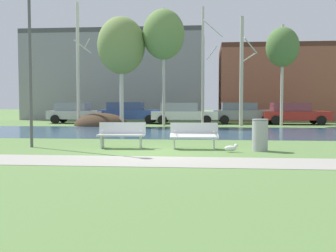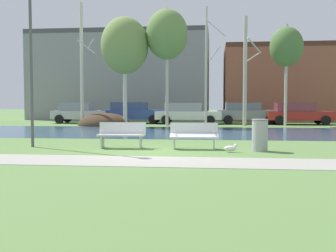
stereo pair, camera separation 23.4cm
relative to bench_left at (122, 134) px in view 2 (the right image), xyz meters
name	(u,v)px [view 2 (the right image)]	position (x,y,z in m)	size (l,w,h in m)	color
ground_plane	(180,130)	(1.23, 8.91, -0.47)	(120.00, 120.00, 0.00)	#5B7F42
paved_path_strip	(142,161)	(1.23, -3.01, -0.47)	(60.00, 1.90, 0.01)	#9E998E
river_band	(178,132)	(1.23, 7.55, -0.47)	(80.00, 8.43, 0.01)	#33516B
soil_mound	(105,125)	(-4.13, 13.03, -0.47)	(3.60, 3.06, 1.67)	#423021
bench_left	(122,134)	(0.00, 0.00, 0.00)	(1.62, 0.64, 0.87)	silver
bench_right	(194,135)	(2.45, 0.00, 0.00)	(1.62, 0.64, 0.87)	silver
trash_bin	(260,135)	(4.57, -0.36, 0.06)	(0.53, 0.53, 1.02)	#999B9E
seagull	(231,148)	(3.64, -0.76, -0.34)	(0.46, 0.17, 0.27)	white
streetlamp	(30,31)	(-3.17, 0.00, 3.52)	(0.32, 0.32, 6.10)	#4C4C51
birch_far_left	(82,64)	(-5.69, 13.15, 3.65)	(1.10, 1.85, 8.16)	beige
birch_left	(125,46)	(-2.65, 12.57, 4.70)	(3.06, 3.06, 7.04)	beige
birch_center_left	(167,35)	(0.07, 12.82, 5.40)	(2.68, 2.68, 7.56)	beige
birch_center	(207,65)	(2.61, 13.03, 3.44)	(1.34, 2.14, 7.66)	beige
birch_center_right	(245,70)	(5.11, 13.62, 3.14)	(1.14, 1.91, 7.11)	#BCB7A8
birch_right	(286,47)	(7.76, 14.03, 4.65)	(2.15, 2.15, 6.61)	#BCB7A8
parked_van_nearest_silver	(80,112)	(-6.78, 15.78, 0.32)	(4.09, 2.07, 1.51)	#B2B5BC
parked_sedan_second_blue	(133,112)	(-2.82, 16.03, 0.34)	(4.58, 2.02, 1.54)	#2D4793
parked_hatch_third_white	(187,113)	(1.16, 15.71, 0.32)	(4.71, 2.09, 1.50)	silver
parked_wagon_fourth_grey	(246,113)	(5.38, 16.05, 0.32)	(4.34, 2.07, 1.51)	slate
parked_suv_fifth_red	(298,113)	(8.88, 15.64, 0.32)	(4.59, 2.16, 1.51)	maroon
building_grey_warehouse	(125,77)	(-5.41, 24.94, 3.46)	(15.92, 8.75, 7.86)	gray
building_brick_low	(308,84)	(11.37, 24.10, 2.72)	(14.74, 8.11, 6.38)	brown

